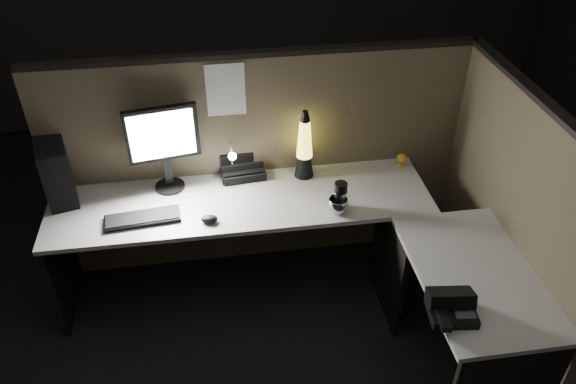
{
  "coord_description": "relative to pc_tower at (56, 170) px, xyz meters",
  "views": [
    {
      "loc": [
        -0.27,
        -2.11,
        2.78
      ],
      "look_at": [
        0.1,
        0.35,
        0.94
      ],
      "focal_mm": 35.0,
      "sensor_mm": 36.0,
      "label": 1
    }
  ],
  "objects": [
    {
      "name": "travel_mug",
      "position": [
        1.64,
        -0.37,
        -0.1
      ],
      "size": [
        0.08,
        0.08,
        0.18
      ],
      "primitive_type": "cylinder",
      "color": "black",
      "rests_on": "desk"
    },
    {
      "name": "clip_lamp",
      "position": [
        1.04,
        0.0,
        -0.04
      ],
      "size": [
        0.05,
        0.2,
        0.25
      ],
      "color": "silver",
      "rests_on": "desk"
    },
    {
      "name": "floor",
      "position": [
        1.22,
        -0.8,
        -0.92
      ],
      "size": [
        6.0,
        6.0,
        0.0
      ],
      "primitive_type": "plane",
      "color": "black",
      "rests_on": "ground"
    },
    {
      "name": "mouse",
      "position": [
        0.87,
        -0.38,
        -0.17
      ],
      "size": [
        0.11,
        0.08,
        0.04
      ],
      "primitive_type": "ellipsoid",
      "rotation": [
        0.0,
        0.0,
        -0.15
      ],
      "color": "black",
      "rests_on": "desk"
    },
    {
      "name": "organizer",
      "position": [
        1.1,
        0.09,
        -0.14
      ],
      "size": [
        0.29,
        0.26,
        0.21
      ],
      "rotation": [
        0.0,
        0.0,
        0.1
      ],
      "color": "black",
      "rests_on": "desk"
    },
    {
      "name": "desk",
      "position": [
        1.4,
        -0.55,
        -0.34
      ],
      "size": [
        2.6,
        1.6,
        0.73
      ],
      "color": "#ABA8A1",
      "rests_on": "ground"
    },
    {
      "name": "partition_right",
      "position": [
        2.55,
        -0.7,
        -0.17
      ],
      "size": [
        0.06,
        1.66,
        1.5
      ],
      "primitive_type": "cube",
      "color": "brown",
      "rests_on": "ground"
    },
    {
      "name": "room_shell",
      "position": [
        1.22,
        -0.8,
        0.7
      ],
      "size": [
        6.0,
        6.0,
        6.0
      ],
      "color": "silver",
      "rests_on": "ground"
    },
    {
      "name": "keyboard",
      "position": [
        0.49,
        -0.31,
        -0.18
      ],
      "size": [
        0.44,
        0.18,
        0.02
      ],
      "primitive_type": "cube",
      "rotation": [
        0.0,
        0.0,
        0.1
      ],
      "color": "black",
      "rests_on": "desk"
    },
    {
      "name": "pinned_paper",
      "position": [
        1.03,
        0.09,
        0.4
      ],
      "size": [
        0.23,
        0.0,
        0.33
      ],
      "primitive_type": "cube",
      "color": "white",
      "rests_on": "partition_back"
    },
    {
      "name": "pc_tower",
      "position": [
        0.0,
        0.0,
        0.0
      ],
      "size": [
        0.25,
        0.39,
        0.38
      ],
      "primitive_type": "cube",
      "rotation": [
        0.0,
        0.0,
        0.26
      ],
      "color": "black",
      "rests_on": "desk"
    },
    {
      "name": "figurine",
      "position": [
        2.14,
        0.01,
        -0.13
      ],
      "size": [
        0.06,
        0.06,
        0.06
      ],
      "primitive_type": "sphere",
      "color": "yellow",
      "rests_on": "desk"
    },
    {
      "name": "lava_lamp",
      "position": [
        1.49,
        -0.0,
        0.0
      ],
      "size": [
        0.12,
        0.12,
        0.46
      ],
      "color": "black",
      "rests_on": "desk"
    },
    {
      "name": "partition_back",
      "position": [
        1.22,
        0.13,
        -0.17
      ],
      "size": [
        2.66,
        0.06,
        1.5
      ],
      "primitive_type": "cube",
      "color": "brown",
      "rests_on": "ground"
    },
    {
      "name": "steel_mug",
      "position": [
        1.62,
        -0.41,
        -0.14
      ],
      "size": [
        0.15,
        0.15,
        0.1
      ],
      "primitive_type": "imported",
      "rotation": [
        0.0,
        0.0,
        0.26
      ],
      "color": "#B9B9C1",
      "rests_on": "desk"
    },
    {
      "name": "desk_phone",
      "position": [
        1.98,
        -1.24,
        -0.14
      ],
      "size": [
        0.24,
        0.24,
        0.13
      ],
      "rotation": [
        0.0,
        0.0,
        -0.12
      ],
      "color": "black",
      "rests_on": "desk"
    },
    {
      "name": "monitor",
      "position": [
        0.64,
        0.0,
        0.14
      ],
      "size": [
        0.43,
        0.18,
        0.55
      ],
      "rotation": [
        0.0,
        0.0,
        0.16
      ],
      "color": "black",
      "rests_on": "desk"
    }
  ]
}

